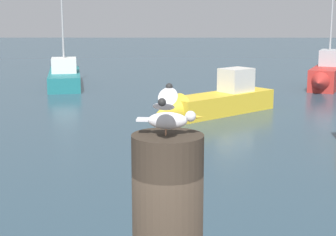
% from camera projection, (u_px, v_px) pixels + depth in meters
% --- Properties ---
extents(mooring_post, '(0.43, 0.43, 1.05)m').
position_uv_depth(mooring_post, '(168.00, 219.00, 3.35)').
color(mooring_post, '#382D23').
rests_on(mooring_post, harbor_quay).
extents(seagull, '(0.39, 0.62, 0.26)m').
position_uv_depth(seagull, '(168.00, 113.00, 3.22)').
color(seagull, tan).
rests_on(seagull, mooring_post).
extents(boat_red, '(2.57, 4.29, 4.24)m').
position_uv_depth(boat_red, '(326.00, 75.00, 23.82)').
color(boat_red, '#B72D28').
rests_on(boat_red, ground_plane).
extents(boat_teal, '(2.25, 5.80, 4.80)m').
position_uv_depth(boat_teal, '(65.00, 75.00, 25.30)').
color(boat_teal, '#1E7075').
rests_on(boat_teal, ground_plane).
extents(boat_yellow, '(4.29, 3.95, 1.57)m').
position_uv_depth(boat_yellow, '(213.00, 102.00, 18.09)').
color(boat_yellow, yellow).
rests_on(boat_yellow, ground_plane).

